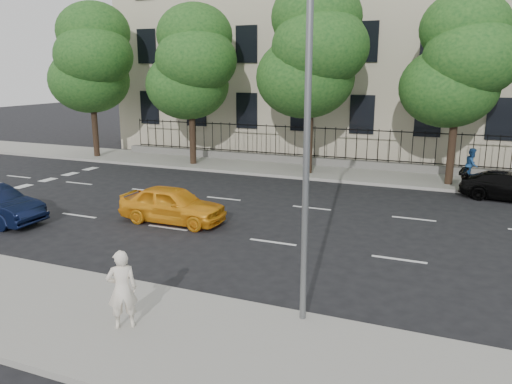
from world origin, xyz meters
TOP-DOWN VIEW (x-y plane):
  - ground at (0.00, 0.00)m, footprint 120.00×120.00m
  - near_sidewalk at (0.00, -4.00)m, footprint 60.00×4.00m
  - far_sidewalk at (0.00, 14.00)m, footprint 60.00×4.00m
  - lane_markings at (0.00, 4.75)m, footprint 49.60×4.62m
  - crosswalk at (-14.00, 4.60)m, footprint 0.50×12.10m
  - masonry_building at (0.00, 22.95)m, footprint 34.60×12.11m
  - iron_fence at (0.00, 15.70)m, footprint 30.00×0.50m
  - street_light at (2.50, -1.77)m, footprint 0.25×3.32m
  - tree_a at (-15.96, 13.36)m, footprint 5.71×5.31m
  - tree_b at (-8.96, 13.36)m, footprint 5.53×5.12m
  - tree_c at (-1.96, 13.36)m, footprint 5.89×5.50m
  - tree_d at (5.04, 13.36)m, footprint 5.34×4.94m
  - yellow_taxi at (-4.19, 3.16)m, footprint 3.99×1.61m
  - black_sedan at (7.55, 11.50)m, footprint 4.33×2.17m
  - woman_near at (-0.89, -4.13)m, footprint 0.75×0.71m
  - pedestrian_far at (5.98, 14.33)m, footprint 0.77×0.90m

SIDE VIEW (x-z plane):
  - ground at x=0.00m, z-range 0.00..0.00m
  - lane_markings at x=0.00m, z-range 0.00..0.01m
  - crosswalk at x=-14.00m, z-range 0.00..0.01m
  - near_sidewalk at x=0.00m, z-range 0.00..0.15m
  - far_sidewalk at x=0.00m, z-range 0.00..0.15m
  - black_sedan at x=7.55m, z-range 0.00..1.21m
  - iron_fence at x=0.00m, z-range -0.45..1.75m
  - yellow_taxi at x=-4.19m, z-range 0.00..1.36m
  - pedestrian_far at x=5.98m, z-range 0.15..1.77m
  - woman_near at x=-0.89m, z-range 0.15..1.87m
  - street_light at x=2.50m, z-range 1.12..9.17m
  - tree_d at x=5.04m, z-range 1.42..10.26m
  - tree_b at x=-8.96m, z-range 1.35..10.33m
  - tree_a at x=-15.96m, z-range 1.43..10.82m
  - tree_c at x=-1.96m, z-range 1.51..11.31m
  - masonry_building at x=0.00m, z-range -0.23..18.27m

